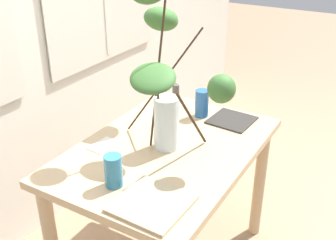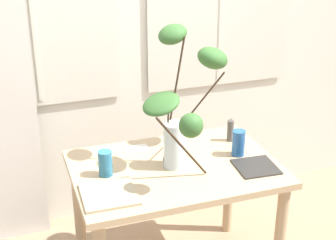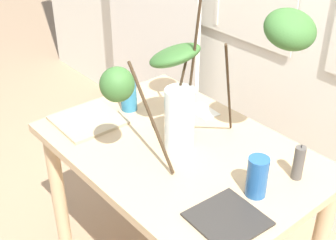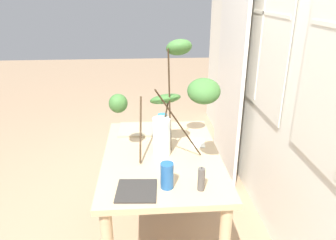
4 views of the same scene
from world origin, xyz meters
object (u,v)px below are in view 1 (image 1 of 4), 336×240
at_px(drinking_glass_blue_right, 202,103).
at_px(plate_square_left, 152,203).
at_px(vase_with_branches, 166,67).
at_px(pillar_candle, 176,96).
at_px(dining_table, 167,168).
at_px(plate_square_right, 232,120).
at_px(drinking_glass_blue_left, 113,171).

height_order(drinking_glass_blue_right, plate_square_left, drinking_glass_blue_right).
xyz_separation_m(vase_with_branches, pillar_candle, (0.36, 0.15, -0.30)).
distance_m(vase_with_branches, plate_square_left, 0.63).
bearing_deg(dining_table, plate_square_right, -21.28).
xyz_separation_m(vase_with_branches, drinking_glass_blue_right, (0.32, -0.03, -0.30)).
bearing_deg(plate_square_right, pillar_candle, 88.39).
distance_m(vase_with_branches, drinking_glass_blue_right, 0.44).
relative_size(drinking_glass_blue_right, pillar_candle, 1.04).
bearing_deg(vase_with_branches, pillar_candle, 22.77).
distance_m(plate_square_right, pillar_candle, 0.35).
bearing_deg(plate_square_left, pillar_candle, 23.89).
relative_size(dining_table, drinking_glass_blue_left, 8.04).
distance_m(drinking_glass_blue_right, plate_square_right, 0.18).
bearing_deg(drinking_glass_blue_left, plate_square_left, -98.32).
xyz_separation_m(plate_square_right, pillar_candle, (0.01, 0.35, 0.06)).
distance_m(dining_table, drinking_glass_blue_left, 0.42).
bearing_deg(plate_square_right, drinking_glass_blue_right, 99.20).
bearing_deg(pillar_candle, drinking_glass_blue_right, -101.44).
xyz_separation_m(drinking_glass_blue_right, pillar_candle, (0.04, 0.18, -0.01)).
relative_size(vase_with_branches, drinking_glass_blue_left, 5.64).
bearing_deg(drinking_glass_blue_right, drinking_glass_blue_left, 178.61).
bearing_deg(vase_with_branches, drinking_glass_blue_left, -178.26).
relative_size(drinking_glass_blue_right, plate_square_left, 0.56).
bearing_deg(dining_table, drinking_glass_blue_left, 175.95).
relative_size(drinking_glass_blue_left, pillar_candle, 0.96).
distance_m(drinking_glass_blue_left, plate_square_right, 0.81).
distance_m(vase_with_branches, pillar_candle, 0.49).
bearing_deg(drinking_glass_blue_right, plate_square_left, -166.91).
distance_m(drinking_glass_blue_left, plate_square_left, 0.21).
distance_m(plate_square_left, plate_square_right, 0.81).
relative_size(drinking_glass_blue_right, plate_square_right, 0.69).
xyz_separation_m(vase_with_branches, plate_square_right, (0.35, -0.20, -0.37)).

